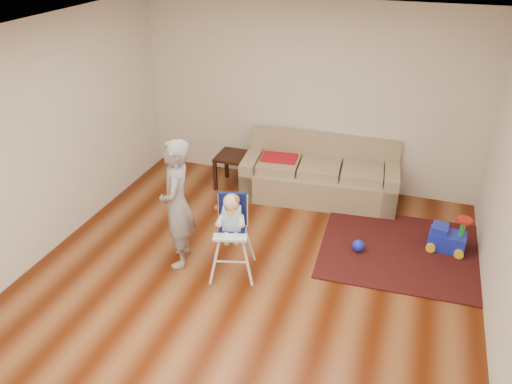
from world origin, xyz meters
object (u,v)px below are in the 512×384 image
(toy_ball, at_px, (358,246))
(adult, at_px, (177,204))
(high_chair, at_px, (232,236))
(ride_on_toy, at_px, (448,232))
(sofa, at_px, (320,170))
(side_table, at_px, (235,170))

(toy_ball, distance_m, adult, 2.26)
(high_chair, bearing_deg, toy_ball, 17.30)
(toy_ball, bearing_deg, ride_on_toy, 21.66)
(sofa, height_order, ride_on_toy, sofa)
(ride_on_toy, height_order, high_chair, high_chair)
(ride_on_toy, relative_size, adult, 0.30)
(side_table, distance_m, ride_on_toy, 3.16)
(side_table, height_order, toy_ball, side_table)
(toy_ball, bearing_deg, high_chair, -147.06)
(sofa, bearing_deg, adult, -125.23)
(ride_on_toy, bearing_deg, toy_ball, -153.09)
(sofa, bearing_deg, ride_on_toy, -29.92)
(side_table, xyz_separation_m, adult, (0.08, -2.00, 0.52))
(sofa, distance_m, toy_ball, 1.49)
(side_table, height_order, adult, adult)
(side_table, distance_m, toy_ball, 2.36)
(sofa, bearing_deg, high_chair, -109.86)
(sofa, relative_size, high_chair, 2.21)
(side_table, relative_size, toy_ball, 3.39)
(ride_on_toy, xyz_separation_m, adult, (-2.99, -1.26, 0.53))
(adult, bearing_deg, ride_on_toy, 93.63)
(side_table, distance_m, adult, 2.07)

